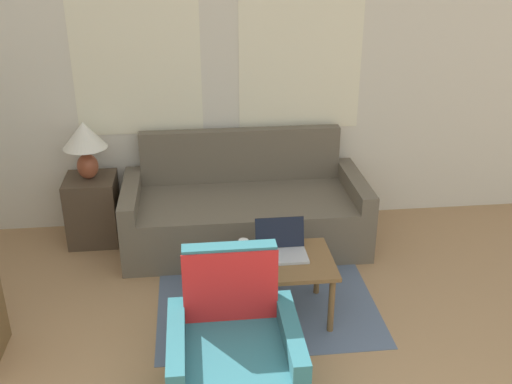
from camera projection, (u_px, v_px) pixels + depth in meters
The scene contains 11 objects.
wall_back at pixel (230, 86), 5.35m from camera, with size 6.73×0.06×2.60m.
rug at pixel (260, 275), 4.90m from camera, with size 1.63×2.07×0.01m.
couch at pixel (244, 212), 5.34m from camera, with size 2.10×0.94×0.94m.
armchair at pixel (234, 361), 3.53m from camera, with size 0.76×0.71×0.92m.
side_table at pixel (93, 209), 5.34m from camera, with size 0.43×0.43×0.61m.
table_lamp at pixel (85, 141), 5.07m from camera, with size 0.38×0.38×0.51m.
coffee_table at pixel (269, 267), 4.25m from camera, with size 0.91×0.58×0.46m.
laptop at pixel (281, 247), 4.29m from camera, with size 0.36×0.29×0.24m.
cup_navy at pixel (240, 266), 4.07m from camera, with size 0.09×0.09×0.09m.
cup_yellow at pixel (244, 245), 4.35m from camera, with size 0.07×0.07×0.08m.
snack_bowl at pixel (227, 253), 4.25m from camera, with size 0.18×0.18×0.07m.
Camera 1 is at (-0.36, -1.15, 2.64)m, focal length 42.00 mm.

